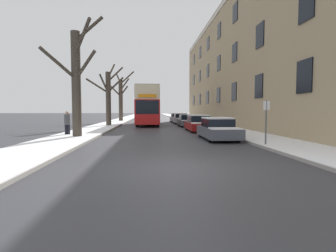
% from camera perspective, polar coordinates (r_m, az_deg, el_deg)
% --- Properties ---
extents(ground_plane, '(320.00, 320.00, 0.00)m').
position_cam_1_polar(ground_plane, '(8.34, 2.74, -9.04)').
color(ground_plane, '#38383D').
extents(sidewalk_left, '(3.07, 130.00, 0.16)m').
position_cam_1_polar(sidewalk_left, '(61.31, -8.65, 1.81)').
color(sidewalk_left, gray).
rests_on(sidewalk_left, ground).
extents(sidewalk_right, '(3.07, 130.00, 0.16)m').
position_cam_1_polar(sidewalk_right, '(61.49, 2.33, 1.85)').
color(sidewalk_right, gray).
rests_on(sidewalk_right, ground).
extents(terrace_facade_right, '(9.10, 46.79, 14.32)m').
position_cam_1_polar(terrace_facade_right, '(34.29, 18.48, 12.27)').
color(terrace_facade_right, tan).
rests_on(terrace_facade_right, ground).
extents(bare_tree_left_0, '(3.28, 4.06, 7.65)m').
position_cam_1_polar(bare_tree_left_0, '(17.60, -19.28, 9.60)').
color(bare_tree_left_0, '#423A30').
rests_on(bare_tree_left_0, ground).
extents(bare_tree_left_1, '(3.97, 3.44, 7.19)m').
position_cam_1_polar(bare_tree_left_1, '(29.81, -12.81, 6.59)').
color(bare_tree_left_1, '#423A30').
rests_on(bare_tree_left_1, ground).
extents(bare_tree_left_2, '(4.17, 2.91, 7.96)m').
position_cam_1_polar(bare_tree_left_2, '(42.09, -10.22, 6.11)').
color(bare_tree_left_2, '#423A30').
rests_on(bare_tree_left_2, ground).
extents(double_decker_bus, '(2.62, 11.08, 4.47)m').
position_cam_1_polar(double_decker_bus, '(32.01, -4.47, 4.74)').
color(double_decker_bus, red).
rests_on(double_decker_bus, ground).
extents(parked_car_0, '(1.86, 4.37, 1.36)m').
position_cam_1_polar(parked_car_0, '(16.44, 10.80, -0.69)').
color(parked_car_0, '#474C56').
rests_on(parked_car_0, ground).
extents(parked_car_1, '(1.87, 4.59, 1.40)m').
position_cam_1_polar(parked_car_1, '(22.61, 6.68, 0.50)').
color(parked_car_1, maroon).
rests_on(parked_car_1, ground).
extents(parked_car_2, '(1.88, 4.10, 1.34)m').
position_cam_1_polar(parked_car_2, '(29.07, 4.28, 1.11)').
color(parked_car_2, '#474C56').
rests_on(parked_car_2, ground).
extents(parked_car_3, '(1.86, 4.14, 1.39)m').
position_cam_1_polar(parked_car_3, '(35.29, 2.80, 1.56)').
color(parked_car_3, '#9EA3AD').
rests_on(parked_car_3, ground).
extents(parked_car_4, '(1.88, 4.19, 1.34)m').
position_cam_1_polar(parked_car_4, '(40.49, 1.91, 1.79)').
color(parked_car_4, '#474C56').
rests_on(parked_car_4, ground).
extents(pedestrian_left_sidewalk, '(0.38, 0.38, 1.74)m').
position_cam_1_polar(pedestrian_left_sidewalk, '(19.18, -21.08, 0.70)').
color(pedestrian_left_sidewalk, black).
rests_on(pedestrian_left_sidewalk, ground).
extents(street_sign_post, '(0.32, 0.07, 2.28)m').
position_cam_1_polar(street_sign_post, '(13.45, 20.57, 1.17)').
color(street_sign_post, '#4C4F54').
rests_on(street_sign_post, ground).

